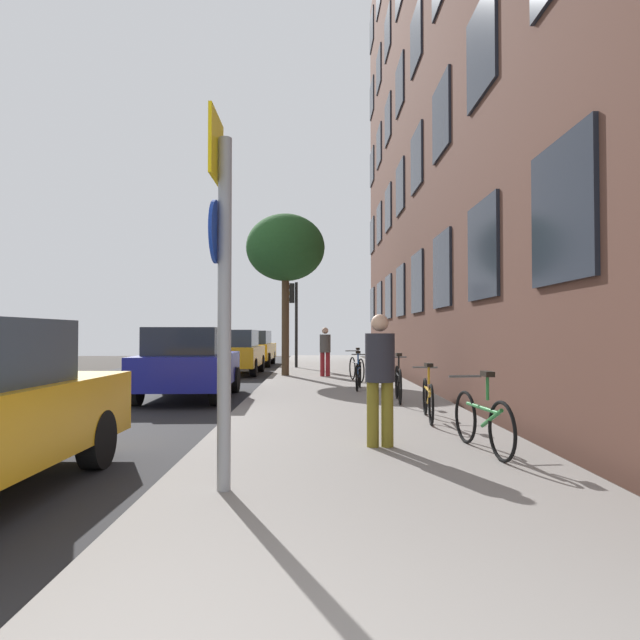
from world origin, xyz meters
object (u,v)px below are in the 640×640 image
bicycle_3 (358,374)px  bicycle_5 (377,364)px  pedestrian_1 (325,348)px  car_3 (253,348)px  car_2 (235,351)px  tree_near (286,249)px  bicycle_2 (398,382)px  bicycle_4 (357,368)px  bicycle_1 (428,398)px  pedestrian_0 (380,371)px  sign_post (222,274)px  traffic_light (294,309)px  bicycle_0 (483,420)px  car_1 (189,362)px

bicycle_3 → bicycle_5: 4.90m
pedestrian_1 → car_3: 8.57m
car_2 → tree_near: bearing=-45.5°
bicycle_2 → pedestrian_1: bearing=101.6°
bicycle_4 → bicycle_5: bearing=70.6°
bicycle_3 → pedestrian_1: bearing=99.9°
bicycle_1 → pedestrian_0: (-1.01, -2.09, 0.57)m
tree_near → car_3: bearing=104.2°
pedestrian_1 → car_3: size_ratio=0.35×
sign_post → bicycle_4: size_ratio=2.01×
pedestrian_1 → traffic_light: bearing=104.1°
bicycle_0 → tree_near: bearing=103.8°
traffic_light → bicycle_0: size_ratio=2.06×
bicycle_5 → bicycle_3: bearing=-101.5°
tree_near → bicycle_1: tree_near is taller
tree_near → bicycle_2: (2.67, -7.07, -3.81)m
bicycle_2 → car_2: (-4.63, 9.07, 0.34)m
traffic_light → bicycle_3: 9.41m
bicycle_4 → car_3: (-4.09, 9.79, 0.34)m
bicycle_3 → bicycle_4: bicycle_4 is taller
tree_near → pedestrian_1: (1.31, -0.42, -3.29)m
bicycle_5 → bicycle_0: bearing=-90.5°
bicycle_5 → car_1: car_1 is taller
pedestrian_1 → bicycle_3: bearing=-80.1°
tree_near → bicycle_5: bearing=2.4°
car_1 → car_2: size_ratio=0.96×
traffic_light → bicycle_5: size_ratio=2.20×
bicycle_3 → pedestrian_0: pedestrian_0 is taller
traffic_light → car_2: traffic_light is taller
bicycle_5 → car_3: (-4.94, 7.39, 0.37)m
tree_near → pedestrian_0: bearing=-81.3°
sign_post → tree_near: size_ratio=0.62×
bicycle_0 → bicycle_2: 4.81m
bicycle_1 → bicycle_3: bearing=98.7°
bicycle_2 → bicycle_3: 2.48m
traffic_light → bicycle_4: bearing=-72.5°
bicycle_2 → pedestrian_0: size_ratio=1.08×
pedestrian_0 → car_3: (-3.68, 19.08, -0.20)m
bicycle_4 → bicycle_5: bicycle_4 is taller
bicycle_4 → bicycle_5: 2.54m
traffic_light → bicycle_1: (2.67, -13.79, -2.03)m
car_2 → bicycle_3: bearing=-59.0°
pedestrian_1 → bicycle_2: bearing=-78.4°
bicycle_3 → pedestrian_0: bearing=-92.3°
sign_post → car_3: 21.07m
pedestrian_0 → pedestrian_1: 11.15m
bicycle_4 → pedestrian_0: pedestrian_0 is taller
bicycle_5 → pedestrian_1: 1.89m
bicycle_3 → bicycle_5: bearing=78.5°
bicycle_0 → bicycle_2: bicycle_2 is taller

